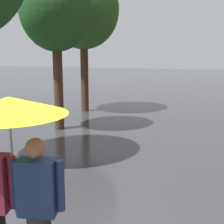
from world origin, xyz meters
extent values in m
cylinder|color=#473323|center=(-2.91, 5.75, 1.40)|extent=(0.30, 0.30, 2.80)
ellipsoid|color=#235623|center=(-2.91, 5.75, 3.78)|extent=(2.23, 2.23, 2.61)
cylinder|color=#473323|center=(-3.27, 8.79, 1.47)|extent=(0.32, 0.32, 2.94)
ellipsoid|color=#2D6628|center=(-3.27, 8.79, 4.11)|extent=(2.85, 2.85, 3.11)
cylinder|color=maroon|center=(-0.25, -0.46, 1.17)|extent=(0.09, 0.09, 0.56)
cube|color=navy|center=(0.01, -0.40, 1.12)|extent=(0.44, 0.30, 0.61)
sphere|color=#9E7051|center=(0.01, -0.40, 1.55)|extent=(0.21, 0.21, 0.21)
cylinder|color=navy|center=(-0.23, -0.45, 1.15)|extent=(0.09, 0.09, 0.55)
cylinder|color=navy|center=(0.26, -0.35, 1.15)|extent=(0.09, 0.09, 0.55)
cylinder|color=#9E9EA3|center=(-0.25, -0.43, 1.36)|extent=(0.02, 0.02, 1.11)
cone|color=#BCE019|center=(-0.25, -0.43, 1.98)|extent=(1.20, 1.20, 0.18)
camera|label=1|loc=(1.66, -3.02, 2.53)|focal=49.23mm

